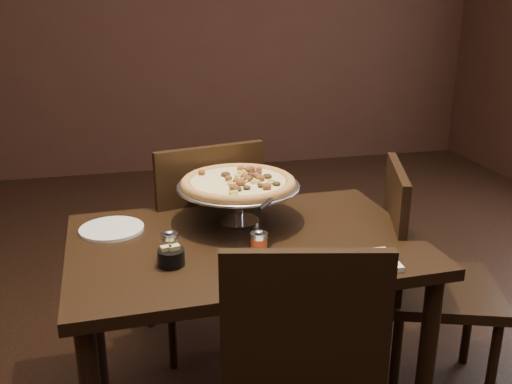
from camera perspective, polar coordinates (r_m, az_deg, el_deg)
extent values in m
cube|color=#321913|center=(5.28, -9.83, 16.99)|extent=(6.00, 0.02, 2.80)
cube|color=black|center=(2.01, -1.05, -5.28)|extent=(1.23, 0.84, 0.04)
cylinder|color=black|center=(2.12, 16.60, -16.58)|extent=(0.06, 0.06, 0.72)
cylinder|color=black|center=(2.44, -15.84, -11.37)|extent=(0.06, 0.06, 0.72)
cylinder|color=black|center=(2.63, 8.84, -8.48)|extent=(0.06, 0.06, 0.72)
cylinder|color=#B9BAC1|center=(2.15, -1.75, -2.89)|extent=(0.16, 0.16, 0.01)
cylinder|color=#B9BAC1|center=(2.13, -1.77, -1.25)|extent=(0.03, 0.03, 0.12)
cylinder|color=#B9BAC1|center=(2.11, -1.79, 0.40)|extent=(0.11, 0.11, 0.01)
cylinder|color=gray|center=(2.10, -1.79, 0.57)|extent=(0.45, 0.45, 0.01)
torus|color=gray|center=(2.10, -1.79, 0.60)|extent=(0.46, 0.46, 0.01)
cylinder|color=#925B2B|center=(2.10, -1.79, 0.83)|extent=(0.41, 0.41, 0.01)
torus|color=#925B2B|center=(2.10, -1.79, 0.95)|extent=(0.43, 0.43, 0.04)
cylinder|color=#EACF80|center=(2.10, -1.79, 1.10)|extent=(0.35, 0.35, 0.01)
cylinder|color=beige|center=(1.87, -8.61, -5.59)|extent=(0.05, 0.05, 0.07)
cylinder|color=#B9BAC1|center=(1.85, -8.68, -4.35)|extent=(0.06, 0.06, 0.02)
ellipsoid|color=#B9BAC1|center=(1.84, -8.70, -3.94)|extent=(0.03, 0.03, 0.01)
cylinder|color=#97280D|center=(1.85, 0.29, -5.59)|extent=(0.05, 0.05, 0.07)
cylinder|color=#B9BAC1|center=(1.84, 0.29, -4.35)|extent=(0.06, 0.06, 0.02)
ellipsoid|color=#B9BAC1|center=(1.83, 0.29, -3.95)|extent=(0.03, 0.03, 0.01)
cylinder|color=black|center=(1.83, -8.48, -6.48)|extent=(0.09, 0.09, 0.05)
cube|color=#D1C379|center=(1.82, -8.95, -6.18)|extent=(0.04, 0.03, 0.06)
cube|color=#D1C379|center=(1.82, -8.14, -6.11)|extent=(0.04, 0.03, 0.06)
cube|color=white|center=(1.86, 11.46, -6.77)|extent=(0.17, 0.17, 0.02)
cylinder|color=white|center=(2.14, -14.23, -3.60)|extent=(0.23, 0.23, 0.01)
cylinder|color=white|center=(1.72, 1.05, -8.76)|extent=(0.26, 0.26, 0.01)
cone|color=#B9BAC1|center=(1.89, 0.96, -1.37)|extent=(0.15, 0.15, 0.00)
cylinder|color=black|center=(1.89, 0.96, -1.29)|extent=(0.08, 0.11, 0.02)
cube|color=black|center=(2.65, -6.01, -5.36)|extent=(0.55, 0.55, 0.04)
cube|color=black|center=(2.36, -4.49, -1.16)|extent=(0.46, 0.13, 0.49)
cylinder|color=black|center=(2.97, -3.67, -7.75)|extent=(0.04, 0.04, 0.45)
cylinder|color=black|center=(2.87, -10.72, -9.10)|extent=(0.04, 0.04, 0.45)
cylinder|color=black|center=(2.67, -0.55, -11.04)|extent=(0.04, 0.04, 0.45)
cylinder|color=black|center=(2.56, -8.39, -12.77)|extent=(0.04, 0.04, 0.45)
cube|color=black|center=(1.55, 4.96, -13.76)|extent=(0.44, 0.14, 0.47)
cube|color=black|center=(2.42, 17.94, -9.24)|extent=(0.57, 0.57, 0.04)
cube|color=black|center=(2.27, 13.63, -3.29)|extent=(0.18, 0.43, 0.47)
cylinder|color=black|center=(2.44, 22.52, -16.19)|extent=(0.04, 0.04, 0.44)
cylinder|color=black|center=(2.73, 20.47, -11.89)|extent=(0.04, 0.04, 0.44)
cylinder|color=black|center=(2.36, 13.73, -16.44)|extent=(0.04, 0.04, 0.44)
cylinder|color=black|center=(2.66, 12.75, -11.93)|extent=(0.04, 0.04, 0.44)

